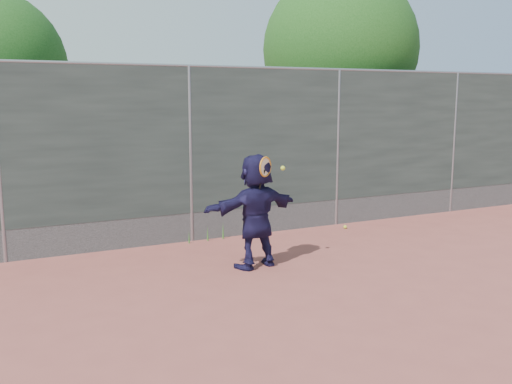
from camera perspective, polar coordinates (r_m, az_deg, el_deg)
name	(u,v)px	position (r m, az deg, el deg)	size (l,w,h in m)	color
ground	(290,305)	(7.02, 3.38, -11.26)	(80.00, 80.00, 0.00)	#9E4C42
player	(256,211)	(8.32, 0.00, -1.91)	(1.56, 0.50, 1.68)	#19153B
ball_ground	(345,227)	(11.04, 8.90, -3.47)	(0.07, 0.07, 0.07)	#C2D02E
fence	(190,151)	(9.81, -6.60, 4.13)	(20.00, 0.06, 3.03)	#38423D
swing_action	(267,168)	(8.08, 1.09, 2.40)	(0.49, 0.20, 0.51)	orange
tree_right	(345,54)	(13.97, 8.92, 13.48)	(3.78, 3.60, 5.39)	#382314
weed_clump	(210,233)	(10.03, -4.63, -4.10)	(0.68, 0.07, 0.30)	#387226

